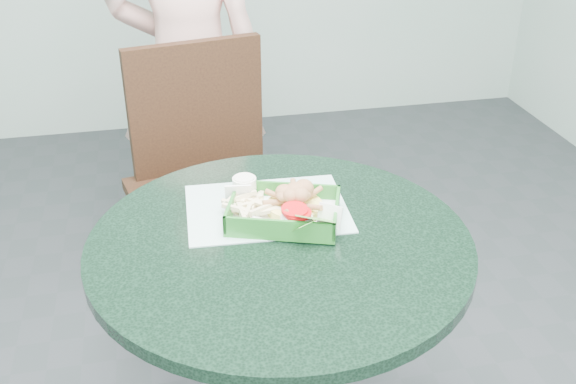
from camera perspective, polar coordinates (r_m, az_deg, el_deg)
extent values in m
cylinder|color=black|center=(1.71, -0.61, -14.99)|extent=(0.08, 0.08, 0.70)
cylinder|color=black|center=(1.48, -0.68, -5.05)|extent=(0.84, 0.84, 0.03)
cube|color=#3F2013|center=(2.26, -6.87, -0.72)|extent=(0.47, 0.47, 0.04)
cube|color=#3F2013|center=(2.35, -7.78, 7.12)|extent=(0.47, 0.04, 0.46)
cube|color=#3F2013|center=(2.22, -11.19, -9.06)|extent=(0.04, 0.04, 0.43)
cube|color=#3F2013|center=(2.25, -0.82, -7.90)|extent=(0.04, 0.04, 0.43)
cube|color=#3F2013|center=(2.55, -11.54, -3.57)|extent=(0.04, 0.04, 0.43)
cube|color=#3F2013|center=(2.58, -2.58, -2.63)|extent=(0.04, 0.04, 0.43)
imported|color=beige|center=(2.54, -8.38, 10.62)|extent=(0.62, 0.45, 1.55)
cube|color=#A3CAC5|center=(1.58, -1.80, -2.01)|extent=(0.38, 0.29, 0.00)
cube|color=#216E24|center=(1.53, -0.34, -2.88)|extent=(0.24, 0.18, 0.01)
cube|color=white|center=(1.53, -0.34, -2.69)|extent=(0.23, 0.16, 0.00)
cube|color=#216E24|center=(1.59, -0.97, -0.54)|extent=(0.24, 0.01, 0.04)
cube|color=#216E24|center=(1.45, 0.34, -3.78)|extent=(0.24, 0.01, 0.04)
cube|color=#216E24|center=(1.54, 3.93, -1.60)|extent=(0.01, 0.18, 0.04)
cube|color=#216E24|center=(1.50, -4.74, -2.56)|extent=(0.01, 0.18, 0.04)
cylinder|color=#F2D560|center=(1.54, 0.30, -1.82)|extent=(0.13, 0.13, 0.02)
cylinder|color=white|center=(1.56, -4.66, -0.53)|extent=(0.06, 0.06, 0.03)
cylinder|color=white|center=(1.55, -4.69, -0.02)|extent=(0.05, 0.05, 0.00)
cylinder|color=white|center=(1.49, 1.26, -2.93)|extent=(0.07, 0.07, 0.02)
torus|color=white|center=(1.48, 1.26, -2.42)|extent=(0.06, 0.06, 0.01)
cylinder|color=red|center=(1.48, 1.27, -2.12)|extent=(0.06, 0.06, 0.01)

